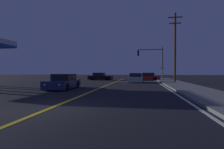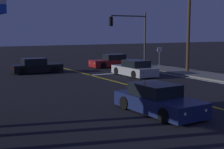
{
  "view_description": "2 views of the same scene",
  "coord_description": "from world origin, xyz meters",
  "views": [
    {
      "loc": [
        3.81,
        -6.98,
        1.56
      ],
      "look_at": [
        -0.99,
        23.45,
        1.06
      ],
      "focal_mm": 29.87,
      "sensor_mm": 36.0,
      "label": 1
    },
    {
      "loc": [
        -12.45,
        -3.2,
        3.77
      ],
      "look_at": [
        -0.8,
        17.19,
        0.69
      ],
      "focal_mm": 53.59,
      "sensor_mm": 36.0,
      "label": 2
    }
  ],
  "objects": [
    {
      "name": "car_parked_curb_red",
      "position": [
        4.83,
        26.93,
        0.58
      ],
      "size": [
        4.66,
        1.92,
        1.34
      ],
      "rotation": [
        0.0,
        0.0,
        1.54
      ],
      "color": "maroon",
      "rests_on": "ground"
    },
    {
      "name": "traffic_signal_near_right",
      "position": [
        5.72,
        24.55,
        3.75
      ],
      "size": [
        4.17,
        0.28,
        5.6
      ],
      "rotation": [
        0.0,
        0.0,
        3.14
      ],
      "color": "#38383D",
      "rests_on": "ground"
    },
    {
      "name": "stop_bar",
      "position": [
        3.22,
        22.25,
        0.01
      ],
      "size": [
        6.44,
        0.5,
        0.01
      ],
      "primitive_type": "cube",
      "color": "white",
      "rests_on": "ground"
    },
    {
      "name": "car_following_oncoming_navy",
      "position": [
        -3.13,
        8.86,
        0.58
      ],
      "size": [
        2.15,
        4.71,
        1.34
      ],
      "rotation": [
        0.0,
        0.0,
        3.18
      ],
      "color": "navy",
      "rests_on": "ground"
    },
    {
      "name": "lane_line_center",
      "position": [
        0.0,
        11.88,
        0.01
      ],
      "size": [
        0.2,
        40.38,
        0.01
      ],
      "primitive_type": "cube",
      "color": "gold",
      "rests_on": "ground"
    },
    {
      "name": "street_sign_corner",
      "position": [
        6.94,
        21.75,
        1.54
      ],
      "size": [
        0.56,
        0.1,
        2.28
      ],
      "color": "slate",
      "rests_on": "ground"
    },
    {
      "name": "car_side_waiting_silver",
      "position": [
        3.03,
        20.05,
        0.58
      ],
      "size": [
        2.0,
        4.46,
        1.34
      ],
      "rotation": [
        0.0,
        0.0,
        0.0
      ],
      "color": "#B2B5BA",
      "rests_on": "ground"
    },
    {
      "name": "utility_pole_right",
      "position": [
        8.34,
        19.43,
        5.01
      ],
      "size": [
        1.97,
        0.28,
        9.53
      ],
      "color": "#42301E",
      "rests_on": "ground"
    },
    {
      "name": "car_lead_oncoming_black",
      "position": [
        -3.57,
        26.05,
        0.58
      ],
      "size": [
        4.47,
        1.97,
        1.34
      ],
      "rotation": [
        0.0,
        0.0,
        -1.61
      ],
      "color": "black",
      "rests_on": "ground"
    }
  ]
}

